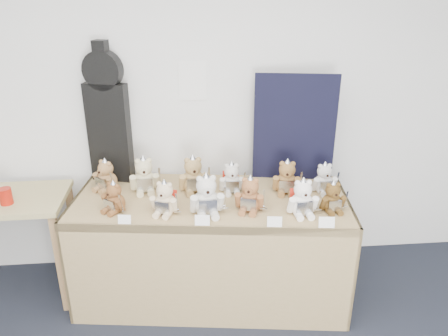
{
  "coord_description": "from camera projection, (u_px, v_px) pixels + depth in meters",
  "views": [
    {
      "loc": [
        0.08,
        -0.84,
        2.26
      ],
      "look_at": [
        0.33,
        1.9,
        1.1
      ],
      "focal_mm": 35.0,
      "sensor_mm": 36.0,
      "label": 1
    }
  ],
  "objects": [
    {
      "name": "room_shell",
      "position": [
        193.0,
        81.0,
        3.32
      ],
      "size": [
        6.0,
        6.0,
        6.0
      ],
      "color": "white",
      "rests_on": "floor"
    },
    {
      "name": "display_table",
      "position": [
        211.0,
        224.0,
        3.16
      ],
      "size": [
        2.08,
        1.08,
        0.83
      ],
      "rotation": [
        0.0,
        0.0,
        -0.13
      ],
      "color": "#987F4D",
      "rests_on": "floor"
    },
    {
      "name": "guitar_case",
      "position": [
        108.0,
        115.0,
        3.27
      ],
      "size": [
        0.34,
        0.19,
        1.07
      ],
      "rotation": [
        0.0,
        0.0,
        -0.29
      ],
      "color": "black",
      "rests_on": "display_table"
    },
    {
      "name": "navy_board",
      "position": [
        294.0,
        128.0,
        3.33
      ],
      "size": [
        0.62,
        0.13,
        0.83
      ],
      "primitive_type": "cube",
      "rotation": [
        0.0,
        0.0,
        -0.18
      ],
      "color": "black",
      "rests_on": "display_table"
    },
    {
      "name": "red_cup",
      "position": [
        6.0,
        196.0,
        3.04
      ],
      "size": [
        0.09,
        0.09,
        0.12
      ],
      "primitive_type": "cylinder",
      "color": "#AD180B",
      "rests_on": "side_table"
    },
    {
      "name": "teddy_front_far_left",
      "position": [
        114.0,
        198.0,
        2.94
      ],
      "size": [
        0.19,
        0.2,
        0.24
      ],
      "rotation": [
        0.0,
        0.0,
        -0.65
      ],
      "color": "brown",
      "rests_on": "display_table"
    },
    {
      "name": "teddy_front_left",
      "position": [
        165.0,
        199.0,
        2.91
      ],
      "size": [
        0.21,
        0.2,
        0.26
      ],
      "rotation": [
        0.0,
        0.0,
        -0.33
      ],
      "color": "beige",
      "rests_on": "display_table"
    },
    {
      "name": "teddy_front_centre",
      "position": [
        207.0,
        197.0,
        2.9
      ],
      "size": [
        0.26,
        0.22,
        0.32
      ],
      "rotation": [
        0.0,
        0.0,
        0.08
      ],
      "color": "silver",
      "rests_on": "display_table"
    },
    {
      "name": "teddy_front_right",
      "position": [
        250.0,
        196.0,
        2.95
      ],
      "size": [
        0.22,
        0.21,
        0.28
      ],
      "rotation": [
        0.0,
        0.0,
        -0.31
      ],
      "color": "#915B37",
      "rests_on": "display_table"
    },
    {
      "name": "teddy_front_far_right",
      "position": [
        302.0,
        199.0,
        2.9
      ],
      "size": [
        0.23,
        0.19,
        0.28
      ],
      "rotation": [
        0.0,
        0.0,
        0.03
      ],
      "color": "white",
      "rests_on": "display_table"
    },
    {
      "name": "teddy_front_end",
      "position": [
        333.0,
        198.0,
        2.95
      ],
      "size": [
        0.2,
        0.16,
        0.24
      ],
      "rotation": [
        0.0,
        0.0,
        0.08
      ],
      "color": "brown",
      "rests_on": "display_table"
    },
    {
      "name": "teddy_back_left",
      "position": [
        144.0,
        176.0,
        3.22
      ],
      "size": [
        0.25,
        0.21,
        0.3
      ],
      "rotation": [
        0.0,
        0.0,
        0.1
      ],
      "color": "beige",
      "rests_on": "display_table"
    },
    {
      "name": "teddy_back_centre_left",
      "position": [
        193.0,
        176.0,
        3.22
      ],
      "size": [
        0.25,
        0.21,
        0.31
      ],
      "rotation": [
        0.0,
        0.0,
        0.11
      ],
      "color": "tan",
      "rests_on": "display_table"
    },
    {
      "name": "teddy_back_centre_right",
      "position": [
        232.0,
        179.0,
        3.22
      ],
      "size": [
        0.21,
        0.17,
        0.26
      ],
      "rotation": [
        0.0,
        0.0,
        0.0
      ],
      "color": "silver",
      "rests_on": "display_table"
    },
    {
      "name": "teddy_back_right",
      "position": [
        287.0,
        178.0,
        3.21
      ],
      "size": [
        0.23,
        0.2,
        0.28
      ],
      "rotation": [
        0.0,
        0.0,
        -0.19
      ],
      "color": "olive",
      "rests_on": "display_table"
    },
    {
      "name": "teddy_back_end",
      "position": [
        324.0,
        179.0,
        3.22
      ],
      "size": [
        0.21,
        0.17,
        0.25
      ],
      "rotation": [
        0.0,
        0.0,
        0.07
      ],
      "color": "silver",
      "rests_on": "display_table"
    },
    {
      "name": "teddy_back_far_left",
      "position": [
        106.0,
        177.0,
        3.25
      ],
      "size": [
        0.22,
        0.22,
        0.27
      ],
      "rotation": [
        0.0,
        0.0,
        -0.66
      ],
      "color": "#A67B4D",
      "rests_on": "display_table"
    },
    {
      "name": "entry_card_a",
      "position": [
        124.0,
        219.0,
        2.81
      ],
      "size": [
        0.09,
        0.03,
        0.06
      ],
      "primitive_type": "cube",
      "rotation": [
        -0.24,
        0.0,
        -0.13
      ],
      "color": "white",
      "rests_on": "display_table"
    },
    {
      "name": "entry_card_b",
      "position": [
        202.0,
        220.0,
        2.79
      ],
      "size": [
        0.1,
        0.03,
        0.07
      ],
      "primitive_type": "cube",
      "rotation": [
        -0.24,
        0.0,
        -0.13
      ],
      "color": "white",
      "rests_on": "display_table"
    },
    {
      "name": "entry_card_c",
      "position": [
        275.0,
        222.0,
        2.77
      ],
      "size": [
        0.1,
        0.03,
        0.07
      ],
      "primitive_type": "cube",
      "rotation": [
        -0.24,
        0.0,
        -0.13
      ],
      "color": "white",
      "rests_on": "display_table"
    },
    {
      "name": "entry_card_d",
      "position": [
        327.0,
        222.0,
        2.76
      ],
      "size": [
        0.1,
        0.03,
        0.07
      ],
      "primitive_type": "cube",
      "rotation": [
        -0.24,
        0.0,
        -0.13
      ],
      "color": "white",
      "rests_on": "display_table"
    }
  ]
}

